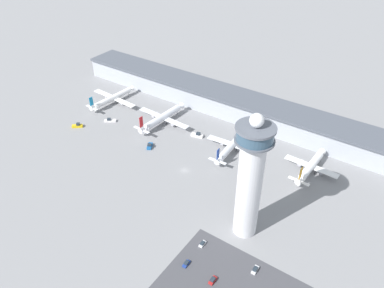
{
  "coord_description": "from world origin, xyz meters",
  "views": [
    {
      "loc": [
        96.39,
        -132.49,
        134.07
      ],
      "look_at": [
        -4.67,
        14.14,
        8.13
      ],
      "focal_mm": 35.0,
      "sensor_mm": 36.0,
      "label": 1
    }
  ],
  "objects_px": {
    "service_truck_fuel": "(110,121)",
    "car_red_hatchback": "(255,270)",
    "airplane_gate_bravo": "(163,117)",
    "service_truck_baggage": "(150,146)",
    "car_grey_coupe": "(186,264)",
    "car_black_suv": "(202,244)",
    "airplane_gate_alpha": "(113,98)",
    "car_navy_sedan": "(213,280)",
    "airplane_gate_delta": "(311,166)",
    "service_truck_water": "(77,126)",
    "service_truck_catering": "(197,135)",
    "control_tower": "(250,178)",
    "airplane_gate_charlie": "(232,145)"
  },
  "relations": [
    {
      "from": "car_navy_sedan",
      "to": "car_grey_coupe",
      "type": "distance_m",
      "value": 13.62
    },
    {
      "from": "service_truck_catering",
      "to": "car_red_hatchback",
      "type": "height_order",
      "value": "service_truck_catering"
    },
    {
      "from": "control_tower",
      "to": "service_truck_water",
      "type": "xyz_separation_m",
      "value": [
        -133.18,
        16.38,
        -30.9
      ]
    },
    {
      "from": "service_truck_fuel",
      "to": "car_red_hatchback",
      "type": "height_order",
      "value": "service_truck_fuel"
    },
    {
      "from": "airplane_gate_bravo",
      "to": "car_grey_coupe",
      "type": "distance_m",
      "value": 114.84
    },
    {
      "from": "service_truck_water",
      "to": "car_navy_sedan",
      "type": "height_order",
      "value": "service_truck_water"
    },
    {
      "from": "service_truck_fuel",
      "to": "car_navy_sedan",
      "type": "bearing_deg",
      "value": -28.03
    },
    {
      "from": "control_tower",
      "to": "service_truck_baggage",
      "type": "xyz_separation_m",
      "value": [
        -78.95,
        25.85,
        -30.92
      ]
    },
    {
      "from": "airplane_gate_charlie",
      "to": "car_grey_coupe",
      "type": "distance_m",
      "value": 86.53
    },
    {
      "from": "airplane_gate_charlie",
      "to": "service_truck_fuel",
      "type": "distance_m",
      "value": 86.61
    },
    {
      "from": "car_grey_coupe",
      "to": "car_black_suv",
      "type": "bearing_deg",
      "value": 90.53
    },
    {
      "from": "control_tower",
      "to": "airplane_gate_charlie",
      "type": "height_order",
      "value": "control_tower"
    },
    {
      "from": "service_truck_baggage",
      "to": "car_grey_coupe",
      "type": "xyz_separation_m",
      "value": [
        67.88,
        -57.1,
        -0.49
      ]
    },
    {
      "from": "airplane_gate_delta",
      "to": "airplane_gate_alpha",
      "type": "bearing_deg",
      "value": -178.19
    },
    {
      "from": "airplane_gate_bravo",
      "to": "car_navy_sedan",
      "type": "distance_m",
      "value": 124.91
    },
    {
      "from": "airplane_gate_delta",
      "to": "car_grey_coupe",
      "type": "relative_size",
      "value": 8.44
    },
    {
      "from": "control_tower",
      "to": "service_truck_fuel",
      "type": "height_order",
      "value": "control_tower"
    },
    {
      "from": "airplane_gate_delta",
      "to": "service_truck_catering",
      "type": "height_order",
      "value": "airplane_gate_delta"
    },
    {
      "from": "service_truck_baggage",
      "to": "car_red_hatchback",
      "type": "distance_m",
      "value": 102.96
    },
    {
      "from": "control_tower",
      "to": "service_truck_fuel",
      "type": "bearing_deg",
      "value": 164.39
    },
    {
      "from": "airplane_gate_bravo",
      "to": "airplane_gate_alpha",
      "type": "bearing_deg",
      "value": 177.97
    },
    {
      "from": "service_truck_water",
      "to": "car_grey_coupe",
      "type": "xyz_separation_m",
      "value": [
        122.1,
        -47.64,
        -0.51
      ]
    },
    {
      "from": "airplane_gate_alpha",
      "to": "service_truck_water",
      "type": "xyz_separation_m",
      "value": [
        3.75,
        -37.67,
        -3.06
      ]
    },
    {
      "from": "airplane_gate_bravo",
      "to": "car_grey_coupe",
      "type": "height_order",
      "value": "airplane_gate_bravo"
    },
    {
      "from": "airplane_gate_charlie",
      "to": "service_truck_water",
      "type": "xyz_separation_m",
      "value": [
        -97.47,
        -35.23,
        -3.29
      ]
    },
    {
      "from": "service_truck_fuel",
      "to": "car_red_hatchback",
      "type": "xyz_separation_m",
      "value": [
        134.85,
        -51.03,
        -0.27
      ]
    },
    {
      "from": "car_navy_sedan",
      "to": "service_truck_water",
      "type": "bearing_deg",
      "value": 160.46
    },
    {
      "from": "airplane_gate_delta",
      "to": "service_truck_water",
      "type": "distance_m",
      "value": 149.54
    },
    {
      "from": "airplane_gate_delta",
      "to": "car_grey_coupe",
      "type": "distance_m",
      "value": 92.51
    },
    {
      "from": "service_truck_fuel",
      "to": "control_tower",
      "type": "bearing_deg",
      "value": -15.61
    },
    {
      "from": "airplane_gate_charlie",
      "to": "service_truck_baggage",
      "type": "distance_m",
      "value": 50.44
    },
    {
      "from": "airplane_gate_delta",
      "to": "car_black_suv",
      "type": "height_order",
      "value": "airplane_gate_delta"
    },
    {
      "from": "airplane_gate_charlie",
      "to": "service_truck_fuel",
      "type": "bearing_deg",
      "value": -168.01
    },
    {
      "from": "airplane_gate_alpha",
      "to": "airplane_gate_charlie",
      "type": "relative_size",
      "value": 1.01
    },
    {
      "from": "car_black_suv",
      "to": "airplane_gate_alpha",
      "type": "bearing_deg",
      "value": 150.0
    },
    {
      "from": "car_navy_sedan",
      "to": "car_black_suv",
      "type": "height_order",
      "value": "car_navy_sedan"
    },
    {
      "from": "airplane_gate_alpha",
      "to": "car_black_suv",
      "type": "distance_m",
      "value": 145.23
    },
    {
      "from": "service_truck_water",
      "to": "airplane_gate_charlie",
      "type": "bearing_deg",
      "value": 19.87
    },
    {
      "from": "airplane_gate_bravo",
      "to": "service_truck_baggage",
      "type": "xyz_separation_m",
      "value": [
        10.73,
        -26.53,
        -3.45
      ]
    },
    {
      "from": "service_truck_baggage",
      "to": "service_truck_water",
      "type": "bearing_deg",
      "value": -170.1
    },
    {
      "from": "airplane_gate_bravo",
      "to": "airplane_gate_charlie",
      "type": "height_order",
      "value": "airplane_gate_bravo"
    },
    {
      "from": "airplane_gate_bravo",
      "to": "airplane_gate_charlie",
      "type": "bearing_deg",
      "value": -0.82
    },
    {
      "from": "airplane_gate_charlie",
      "to": "service_truck_catering",
      "type": "relative_size",
      "value": 4.92
    },
    {
      "from": "service_truck_catering",
      "to": "car_grey_coupe",
      "type": "distance_m",
      "value": 97.49
    },
    {
      "from": "airplane_gate_bravo",
      "to": "car_red_hatchback",
      "type": "relative_size",
      "value": 9.11
    },
    {
      "from": "service_truck_baggage",
      "to": "car_black_suv",
      "type": "xyz_separation_m",
      "value": [
        67.76,
        -44.38,
        -0.44
      ]
    },
    {
      "from": "airplane_gate_bravo",
      "to": "service_truck_catering",
      "type": "height_order",
      "value": "airplane_gate_bravo"
    },
    {
      "from": "service_truck_fuel",
      "to": "car_navy_sedan",
      "type": "xyz_separation_m",
      "value": [
        122.9,
        -65.42,
        -0.23
      ]
    },
    {
      "from": "airplane_gate_charlie",
      "to": "service_truck_catering",
      "type": "xyz_separation_m",
      "value": [
        -25.81,
        0.56,
        -3.26
      ]
    },
    {
      "from": "airplane_gate_alpha",
      "to": "service_truck_water",
      "type": "distance_m",
      "value": 37.98
    }
  ]
}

